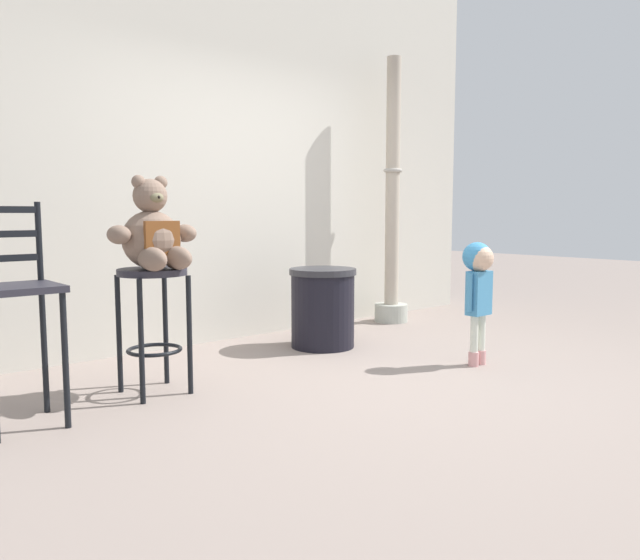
% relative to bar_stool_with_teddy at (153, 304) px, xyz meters
% --- Properties ---
extents(ground_plane, '(24.00, 24.00, 0.00)m').
position_rel_bar_stool_with_teddy_xyz_m(ground_plane, '(1.28, -0.76, -0.55)').
color(ground_plane, gray).
extents(building_wall, '(6.22, 0.30, 3.68)m').
position_rel_bar_stool_with_teddy_xyz_m(building_wall, '(1.28, 1.24, 1.28)').
color(building_wall, beige).
rests_on(building_wall, ground_plane).
extents(bar_stool_with_teddy, '(0.41, 0.41, 0.77)m').
position_rel_bar_stool_with_teddy_xyz_m(bar_stool_with_teddy, '(0.00, 0.00, 0.00)').
color(bar_stool_with_teddy, '#26252E').
rests_on(bar_stool_with_teddy, ground_plane).
extents(teddy_bear, '(0.54, 0.49, 0.56)m').
position_rel_bar_stool_with_teddy_xyz_m(teddy_bear, '(0.00, -0.03, 0.41)').
color(teddy_bear, '#816858').
rests_on(teddy_bear, bar_stool_with_teddy).
extents(child_walking, '(0.28, 0.23, 0.90)m').
position_rel_bar_stool_with_teddy_xyz_m(child_walking, '(2.09, -0.88, 0.10)').
color(child_walking, '#D99796').
rests_on(child_walking, ground_plane).
extents(trash_bin, '(0.55, 0.55, 0.65)m').
position_rel_bar_stool_with_teddy_xyz_m(trash_bin, '(1.65, 0.32, -0.23)').
color(trash_bin, black).
rests_on(trash_bin, ground_plane).
extents(lamppost, '(0.34, 0.34, 2.62)m').
position_rel_bar_stool_with_teddy_xyz_m(lamppost, '(2.97, 0.76, 0.47)').
color(lamppost, '#ABAFA3').
rests_on(lamppost, ground_plane).
extents(bar_chair_empty, '(0.39, 0.39, 1.16)m').
position_rel_bar_stool_with_teddy_xyz_m(bar_chair_empty, '(-0.79, -0.09, 0.10)').
color(bar_chair_empty, '#26252E').
rests_on(bar_chair_empty, ground_plane).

